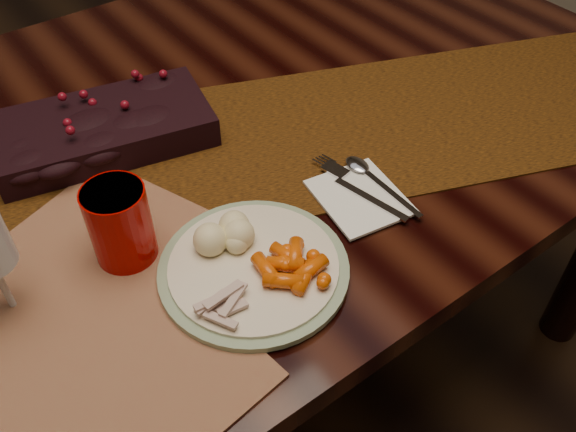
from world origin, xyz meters
TOP-DOWN VIEW (x-y plane):
  - floor at (0.00, 0.00)m, footprint 5.00×5.00m
  - dining_table at (0.00, 0.00)m, footprint 1.80×1.00m
  - table_runner at (-0.05, -0.04)m, footprint 1.76×0.97m
  - centerpiece at (-0.08, 0.05)m, footprint 0.36×0.24m
  - placemat_main at (-0.26, -0.22)m, footprint 0.53×0.46m
  - placemat_second at (-0.34, -0.33)m, footprint 0.48×0.38m
  - dinner_plate at (-0.05, -0.32)m, footprint 0.28×0.28m
  - baby_carrots at (-0.01, -0.36)m, footprint 0.12×0.11m
  - mashed_potatoes at (-0.05, -0.27)m, footprint 0.08×0.07m
  - turkey_shreds at (-0.12, -0.36)m, footprint 0.09×0.08m
  - napkin at (0.15, -0.29)m, footprint 0.13×0.15m
  - fork at (0.16, -0.29)m, footprint 0.06×0.16m
  - spoon at (0.19, -0.30)m, footprint 0.03×0.15m
  - red_cup at (-0.16, -0.19)m, footprint 0.08×0.08m

SIDE VIEW (x-z plane):
  - floor at x=0.00m, z-range 0.00..0.00m
  - dining_table at x=0.00m, z-range 0.00..0.75m
  - table_runner at x=-0.05m, z-range 0.75..0.75m
  - placemat_second at x=-0.34m, z-range 0.75..0.75m
  - placemat_main at x=-0.26m, z-range 0.75..0.75m
  - napkin at x=0.15m, z-range 0.75..0.76m
  - dinner_plate at x=-0.05m, z-range 0.75..0.77m
  - spoon at x=0.19m, z-range 0.76..0.76m
  - fork at x=0.16m, z-range 0.76..0.76m
  - turkey_shreds at x=-0.12m, z-range 0.77..0.78m
  - baby_carrots at x=-0.01m, z-range 0.77..0.79m
  - centerpiece at x=-0.08m, z-range 0.75..0.82m
  - mashed_potatoes at x=-0.05m, z-range 0.77..0.81m
  - red_cup at x=-0.16m, z-range 0.75..0.86m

